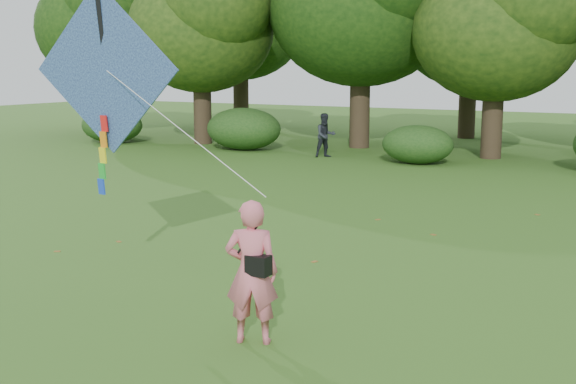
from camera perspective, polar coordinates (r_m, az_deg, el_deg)
The scene contains 7 objects.
ground at distance 10.17m, azimuth 0.10°, elevation -10.62°, with size 100.00×100.00×0.00m, color #265114.
man_kite_flyer at distance 9.37m, azimuth -2.88°, elevation -6.33°, with size 0.69×0.45×1.90m, color #DA6678.
bystander_left at distance 28.49m, azimuth 2.97°, elevation 4.49°, with size 0.84×0.66×1.73m, color #21252C.
crossbody_bag at distance 9.25m, azimuth -2.37°, elevation -5.73°, with size 0.43×0.20×0.73m.
flying_kite at distance 11.89m, azimuth -14.20°, elevation 9.16°, with size 4.94×1.38×3.36m.
shrub_band at distance 26.62m, azimuth 17.26°, elevation 3.65°, with size 39.15×3.22×1.88m.
fallen_leaves at distance 14.30m, azimuth 9.95°, elevation -4.65°, with size 11.05×12.82×0.01m.
Camera 1 is at (4.58, -8.34, 3.58)m, focal length 45.00 mm.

